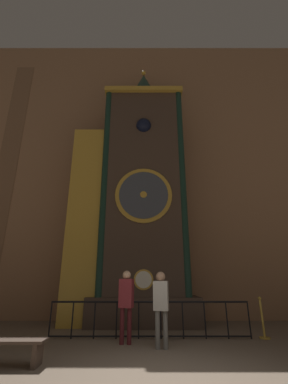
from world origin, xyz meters
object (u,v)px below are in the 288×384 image
(visitor_near, at_px, (127,299))
(clock_tower, at_px, (133,198))
(stanchion_post, at_px, (264,325))
(visitor_far, at_px, (161,301))
(visitor_bench, at_px, (13,347))

(visitor_near, bearing_deg, clock_tower, 105.09)
(clock_tower, relative_size, visitor_near, 6.39)
(visitor_near, distance_m, stanchion_post, 3.76)
(visitor_far, relative_size, stanchion_post, 1.61)
(clock_tower, xyz_separation_m, visitor_bench, (-1.96, -4.31, -4.23))
(clock_tower, height_order, visitor_bench, clock_tower)
(visitor_near, xyz_separation_m, visitor_far, (0.85, -0.45, -0.01))
(clock_tower, xyz_separation_m, stanchion_post, (3.63, -1.98, -4.20))
(clock_tower, bearing_deg, visitor_near, -90.29)
(visitor_near, height_order, stanchion_post, visitor_near)
(clock_tower, bearing_deg, visitor_far, -74.80)
(stanchion_post, bearing_deg, visitor_bench, -157.44)
(clock_tower, xyz_separation_m, visitor_far, (0.84, -3.08, -3.53))
(visitor_near, xyz_separation_m, visitor_bench, (-1.95, -1.68, -0.71))
(clock_tower, distance_m, visitor_bench, 6.34)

